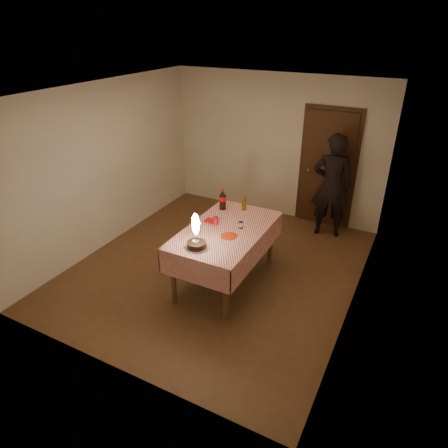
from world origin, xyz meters
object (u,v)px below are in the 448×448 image
Objects in this scene: clear_cup at (241,225)px; red_cup at (215,220)px; cola_bottle at (223,200)px; amber_bottle_left at (244,202)px; birthday_cake at (196,238)px; dining_table at (226,236)px; photographer at (332,186)px; red_plate at (229,236)px.

red_cup is at bearing -172.81° from clear_cup.
cola_bottle reaches higher than amber_bottle_left.
dining_table is at bearing 80.63° from birthday_cake.
dining_table is at bearing -86.24° from amber_bottle_left.
photographer is (1.01, 2.70, -0.09)m from birthday_cake.
clear_cup is (0.04, 0.28, 0.04)m from red_plate.
red_plate is 2.39m from photographer.
birthday_cake reaches higher than cola_bottle.
amber_bottle_left is (0.29, 0.12, -0.03)m from cola_bottle.
photographer is at bearing 56.12° from amber_bottle_left.
red_plate reaches higher than dining_table.
dining_table is at bearing -21.08° from red_cup.
amber_bottle_left is at bearing 75.46° from red_cup.
photographer is (1.25, 1.55, -0.10)m from cola_bottle.
birthday_cake is 1.49× the size of cola_bottle.
dining_table is 0.96× the size of photographer.
amber_bottle_left is 1.72m from photographer.
red_cup is (-0.10, 0.68, -0.09)m from birthday_cake.
red_cup is at bearing 98.35° from birthday_cake.
dining_table is 0.27m from red_cup.
red_cup is 0.31× the size of cola_bottle.
amber_bottle_left is (-0.21, 0.55, 0.07)m from clear_cup.
cola_bottle is 1.25× the size of amber_bottle_left.
red_plate is 2.20× the size of red_cup.
cola_bottle is at bearing -156.80° from amber_bottle_left.
red_cup is 0.37m from clear_cup.
cola_bottle is at bearing 123.37° from red_plate.
photographer is at bearing 69.35° from clear_cup.
cola_bottle is (-0.34, 0.55, 0.27)m from dining_table.
birthday_cake is 1.85× the size of amber_bottle_left.
clear_cup is 0.28× the size of cola_bottle.
photographer is at bearing 70.88° from red_plate.
cola_bottle reaches higher than dining_table.
birthday_cake is at bearing -110.53° from photographer.
red_cup is (-0.33, 0.23, 0.05)m from red_plate.
clear_cup is 0.60m from amber_bottle_left.
red_plate is 2.44× the size of clear_cup.
red_plate is at bearing -97.61° from clear_cup.
clear_cup is at bearing 7.19° from red_cup.
clear_cup is (0.37, 0.05, -0.01)m from red_cup.
photographer is (0.78, 2.26, 0.05)m from red_plate.
photographer is (0.91, 2.10, 0.16)m from dining_table.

